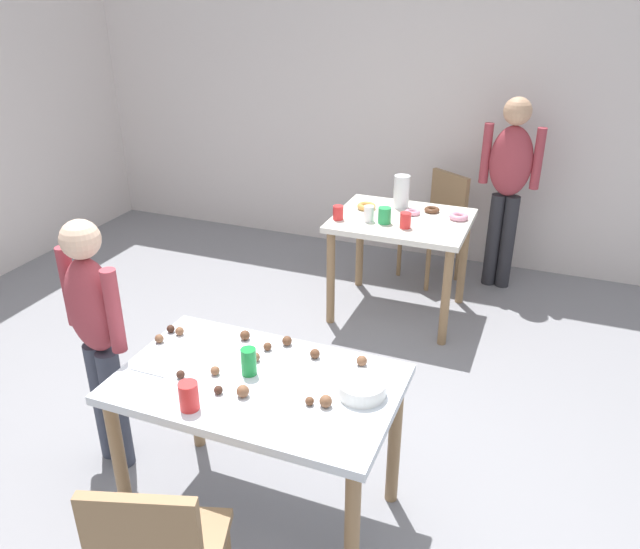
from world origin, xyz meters
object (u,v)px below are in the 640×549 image
Objects in this scene: dining_table_near at (258,400)px; soda_can at (249,362)px; person_adult_far at (509,178)px; mixing_bowl at (362,388)px; dining_table_far at (401,233)px; chair_far_table at (438,220)px; pitcher_far at (402,192)px; person_girl_near at (96,329)px.

dining_table_near is 0.18m from soda_can.
person_adult_far is 7.58× the size of mixing_bowl.
dining_table_far is at bearing 86.88° from soda_can.
dining_table_far is 1.08× the size of chair_far_table.
soda_can is 0.51× the size of pitcher_far.
soda_can is at bearing -175.82° from mixing_bowl.
mixing_bowl is (0.25, -2.80, 0.28)m from chair_far_table.
chair_far_table is (0.12, 0.73, -0.14)m from dining_table_far.
mixing_bowl is at bearing -84.81° from chair_far_table.
dining_table_near is 1.27× the size of dining_table_far.
chair_far_table is 2.86m from soda_can.
person_adult_far reaches higher than soda_can.
person_adult_far is (0.51, 0.01, 0.40)m from chair_far_table.
person_girl_near reaches higher than soda_can.
dining_table_near is 0.89m from person_girl_near.
pitcher_far reaches higher than dining_table_far.
person_girl_near is (-0.94, -2.08, 0.15)m from dining_table_far.
person_adult_far is 12.34× the size of soda_can.
pitcher_far reaches higher than dining_table_near.
chair_far_table is 7.13× the size of soda_can.
soda_can is (-0.74, -2.85, -0.09)m from person_adult_far.
pitcher_far is (-0.19, -0.52, 0.37)m from chair_far_table.
mixing_bowl is 0.83× the size of pitcher_far.
dining_table_near is at bearing -89.87° from pitcher_far.
dining_table_far is at bearing 100.37° from mixing_bowl.
dining_table_far is 3.93× the size of pitcher_far.
person_adult_far is 2.83m from mixing_bowl.
chair_far_table is 0.66m from pitcher_far.
pitcher_far is (-0.07, 0.22, 0.24)m from dining_table_far.
person_girl_near is (-1.06, -2.81, 0.29)m from chair_far_table.
person_girl_near is at bearing -118.97° from person_adult_far.
chair_far_table is at bearing -178.35° from person_adult_far.
mixing_bowl is at bearing 8.51° from dining_table_near.
soda_can reaches higher than dining_table_near.
person_girl_near reaches higher than chair_far_table.
person_adult_far reaches higher than chair_far_table.
soda_can is at bearing -93.12° from dining_table_far.
person_girl_near is 10.90× the size of soda_can.
soda_can is (-0.49, -0.04, 0.03)m from mixing_bowl.
chair_far_table reaches higher than dining_table_far.
person_adult_far reaches higher than dining_table_far.
dining_table_near is 2.88m from chair_far_table.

